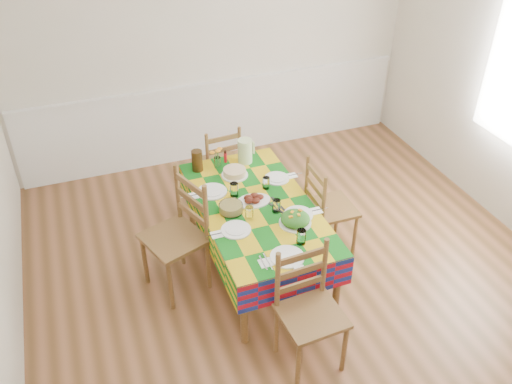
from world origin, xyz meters
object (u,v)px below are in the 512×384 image
(chair_near, at_px, (309,311))
(chair_left, at_px, (179,236))
(meat_platter, at_px, (253,199))
(tea_pitcher, at_px, (197,161))
(green_pitcher, at_px, (245,151))
(dining_table, at_px, (256,212))
(chair_right, at_px, (327,208))
(chair_far, at_px, (220,165))

(chair_near, bearing_deg, chair_left, 118.44)
(meat_platter, distance_m, tea_pitcher, 0.72)
(green_pitcher, xyz_separation_m, tea_pitcher, (-0.46, 0.01, -0.02))
(dining_table, height_order, meat_platter, meat_platter)
(dining_table, bearing_deg, meat_platter, 95.21)
(meat_platter, xyz_separation_m, tea_pitcher, (-0.31, 0.64, 0.08))
(dining_table, distance_m, chair_right, 0.69)
(chair_far, xyz_separation_m, chair_right, (0.67, -1.07, 0.02))
(chair_far, xyz_separation_m, chair_left, (-0.67, -1.05, 0.08))
(dining_table, xyz_separation_m, tea_pitcher, (-0.31, 0.70, 0.17))
(chair_near, distance_m, chair_left, 1.27)
(chair_far, bearing_deg, dining_table, 85.61)
(chair_near, xyz_separation_m, chair_right, (0.68, 1.07, -0.02))
(chair_left, bearing_deg, green_pitcher, 109.40)
(green_pitcher, distance_m, chair_left, 1.09)
(green_pitcher, bearing_deg, dining_table, -101.73)
(green_pitcher, xyz_separation_m, chair_left, (-0.81, -0.67, -0.26))
(meat_platter, relative_size, chair_far, 0.33)
(meat_platter, height_order, green_pitcher, green_pitcher)
(tea_pitcher, xyz_separation_m, chair_left, (-0.36, -0.68, -0.25))
(meat_platter, xyz_separation_m, green_pitcher, (0.15, 0.63, 0.09))
(chair_left, bearing_deg, chair_far, 127.26)
(green_pitcher, xyz_separation_m, chair_near, (-0.15, -1.75, -0.30))
(chair_near, bearing_deg, tea_pitcher, 96.67)
(dining_table, distance_m, chair_near, 1.07)
(tea_pitcher, bearing_deg, chair_far, 49.44)
(meat_platter, relative_size, chair_left, 0.28)
(tea_pitcher, distance_m, chair_near, 1.82)
(dining_table, height_order, green_pitcher, green_pitcher)
(green_pitcher, bearing_deg, chair_near, -94.74)
(green_pitcher, distance_m, chair_right, 0.93)
(meat_platter, height_order, chair_near, chair_near)
(dining_table, relative_size, chair_far, 1.92)
(chair_near, bearing_deg, chair_right, 54.33)
(tea_pitcher, bearing_deg, chair_left, -117.68)
(green_pitcher, bearing_deg, chair_right, -52.29)
(meat_platter, bearing_deg, chair_far, 89.53)
(meat_platter, height_order, tea_pitcher, tea_pitcher)
(meat_platter, xyz_separation_m, chair_near, (0.00, -1.12, -0.21))
(meat_platter, distance_m, chair_right, 0.72)
(dining_table, height_order, chair_left, chair_left)
(meat_platter, xyz_separation_m, chair_right, (0.68, -0.06, -0.23))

